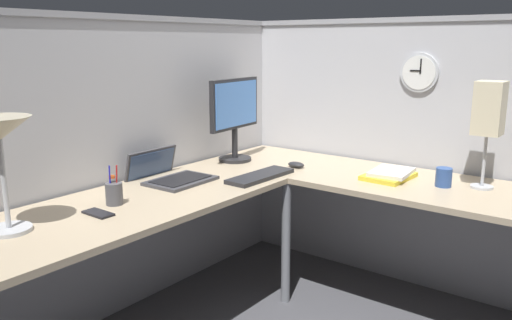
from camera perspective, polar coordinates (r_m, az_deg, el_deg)
The scene contains 13 objects.
cubicle_wall_back at distance 2.92m, azimuth -14.19°, elevation -0.54°, with size 2.57×0.12×1.58m.
cubicle_wall_right at distance 3.26m, azimuth 16.68°, elevation 0.65°, with size 0.12×2.37×1.58m.
desk at distance 2.52m, azimuth 3.35°, elevation -6.14°, with size 2.35×2.15×0.73m.
monitor at distance 3.18m, azimuth -2.31°, elevation 5.10°, with size 0.46×0.20×0.50m.
laptop at distance 2.82m, azimuth -9.58°, elevation -1.62°, with size 0.35×0.39×0.22m.
keyboard at distance 2.81m, azimuth 0.48°, elevation -1.75°, with size 0.43×0.14×0.02m, color #232326.
computer_mouse at distance 3.05m, azimuth 4.37°, elevation -0.51°, with size 0.06×0.10×0.03m, color #232326.
pen_cup at distance 2.43m, azimuth -15.14°, elevation -3.49°, with size 0.08×0.08×0.18m.
cell_phone at distance 2.33m, azimuth -16.75°, elevation -5.56°, with size 0.07×0.14×0.01m, color black.
book_stack at distance 2.89m, azimuth 14.30°, elevation -1.53°, with size 0.30×0.23×0.04m.
desk_lamp_paper at distance 2.79m, azimuth 23.95°, elevation 4.83°, with size 0.13×0.13×0.53m.
coffee_mug at distance 2.80m, azimuth 19.69°, elevation -1.77°, with size 0.08×0.08×0.10m, color #2D4C8C.
wall_clock at distance 3.14m, azimuth 17.34°, elevation 9.05°, with size 0.04×0.22×0.22m.
Camera 1 is at (-2.12, -1.37, 1.44)m, focal length 36.87 mm.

